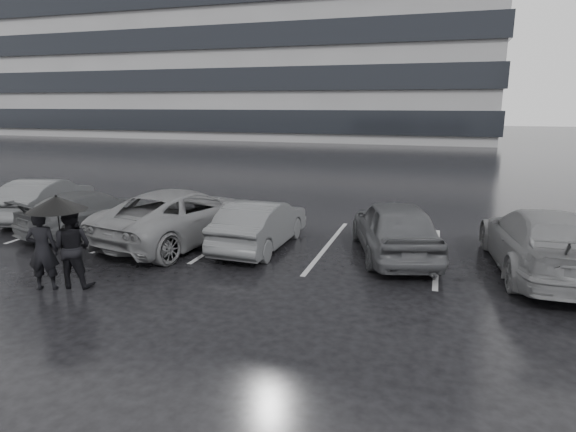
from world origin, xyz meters
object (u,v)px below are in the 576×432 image
(car_main, at_px, (395,228))
(car_west_d, at_px, (46,199))
(car_west_b, at_px, (182,215))
(car_east, at_px, (542,241))
(pedestrian_right, at_px, (72,247))
(car_west_c, at_px, (93,212))
(pedestrian_left, at_px, (43,250))
(car_west_a, at_px, (261,224))

(car_main, xyz_separation_m, car_west_d, (-11.25, 0.54, -0.05))
(car_west_b, relative_size, car_west_d, 1.28)
(car_east, bearing_deg, pedestrian_right, 17.37)
(car_west_c, distance_m, pedestrian_left, 4.57)
(pedestrian_right, bearing_deg, car_west_d, -52.61)
(car_west_d, distance_m, pedestrian_left, 6.83)
(car_main, height_order, car_west_b, car_west_b)
(car_west_b, bearing_deg, car_west_d, 1.67)
(pedestrian_left, bearing_deg, car_west_c, -85.71)
(car_west_d, relative_size, pedestrian_left, 2.46)
(car_east, bearing_deg, car_west_a, -4.21)
(car_main, xyz_separation_m, pedestrian_left, (-6.56, -4.43, 0.11))
(car_west_b, height_order, pedestrian_left, pedestrian_left)
(car_west_b, height_order, car_west_d, car_west_b)
(car_west_c, height_order, car_east, car_east)
(car_west_a, distance_m, car_west_c, 5.24)
(car_west_b, height_order, car_west_c, car_west_b)
(car_west_c, height_order, pedestrian_left, pedestrian_left)
(car_west_d, distance_m, car_east, 14.53)
(car_west_c, bearing_deg, car_main, -159.04)
(car_main, height_order, pedestrian_left, pedestrian_left)
(car_main, bearing_deg, car_east, 158.43)
(car_main, distance_m, car_east, 3.26)
(car_west_c, bearing_deg, car_west_d, -0.89)
(car_west_b, relative_size, car_west_c, 1.23)
(car_west_b, relative_size, pedestrian_right, 3.09)
(car_west_a, height_order, pedestrian_left, pedestrian_left)
(car_main, bearing_deg, pedestrian_left, 17.19)
(car_west_a, distance_m, car_west_d, 7.89)
(car_main, relative_size, pedestrian_right, 2.49)
(car_west_d, xyz_separation_m, pedestrian_right, (5.13, -4.64, 0.17))
(car_west_a, xyz_separation_m, pedestrian_left, (-3.15, -4.08, 0.19))
(car_west_a, bearing_deg, pedestrian_right, 55.55)
(car_west_b, relative_size, car_east, 1.04)
(car_west_b, xyz_separation_m, car_west_d, (-5.56, 0.93, -0.06))
(car_west_a, relative_size, car_west_d, 0.95)
(car_west_a, bearing_deg, car_west_d, -5.13)
(car_west_a, relative_size, car_west_b, 0.74)
(car_east, bearing_deg, car_west_d, -8.05)
(car_west_b, distance_m, car_west_d, 5.64)
(car_west_d, bearing_deg, car_east, 163.77)
(car_main, xyz_separation_m, pedestrian_right, (-6.12, -4.10, 0.13))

